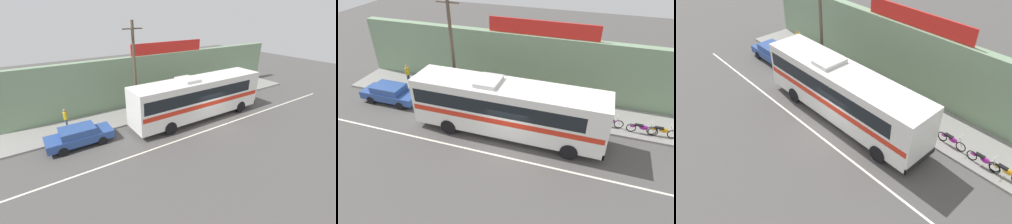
% 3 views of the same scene
% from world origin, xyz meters
% --- Properties ---
extents(ground_plane, '(70.00, 70.00, 0.00)m').
position_xyz_m(ground_plane, '(0.00, 0.00, 0.00)').
color(ground_plane, '#4F4C49').
extents(sidewalk_slab, '(30.00, 3.60, 0.14)m').
position_xyz_m(sidewalk_slab, '(0.00, 5.20, 0.07)').
color(sidewalk_slab, gray).
rests_on(sidewalk_slab, ground_plane).
extents(storefront_facade, '(30.00, 0.70, 4.80)m').
position_xyz_m(storefront_facade, '(0.00, 7.35, 2.40)').
color(storefront_facade, gray).
rests_on(storefront_facade, ground_plane).
extents(storefront_billboard, '(8.19, 0.12, 1.10)m').
position_xyz_m(storefront_billboard, '(0.35, 7.35, 5.35)').
color(storefront_billboard, red).
rests_on(storefront_billboard, storefront_facade).
extents(road_center_stripe, '(30.00, 0.14, 0.01)m').
position_xyz_m(road_center_stripe, '(0.00, -0.80, 0.00)').
color(road_center_stripe, silver).
rests_on(road_center_stripe, ground_plane).
extents(intercity_bus, '(12.24, 2.68, 3.78)m').
position_xyz_m(intercity_bus, '(-0.45, 1.49, 2.07)').
color(intercity_bus, white).
rests_on(intercity_bus, ground_plane).
extents(parked_car, '(4.48, 1.83, 1.37)m').
position_xyz_m(parked_car, '(-10.19, 2.52, 0.74)').
color(parked_car, '#2D4C93').
rests_on(parked_car, ground_plane).
extents(utility_pole, '(1.60, 0.22, 7.98)m').
position_xyz_m(utility_pole, '(-5.12, 3.74, 4.26)').
color(utility_pole, brown).
rests_on(utility_pole, sidewalk_slab).
extents(motorcycle_blue, '(1.94, 0.56, 0.94)m').
position_xyz_m(motorcycle_blue, '(7.95, 4.05, 0.57)').
color(motorcycle_blue, black).
rests_on(motorcycle_blue, sidewalk_slab).
extents(motorcycle_red, '(1.84, 0.56, 0.94)m').
position_xyz_m(motorcycle_red, '(9.15, 4.14, 0.57)').
color(motorcycle_red, black).
rests_on(motorcycle_red, sidewalk_slab).
extents(motorcycle_purple, '(1.82, 0.56, 0.94)m').
position_xyz_m(motorcycle_purple, '(5.91, 4.20, 0.57)').
color(motorcycle_purple, black).
rests_on(motorcycle_purple, sidewalk_slab).
extents(pedestrian_far_right, '(0.30, 0.48, 1.68)m').
position_xyz_m(pedestrian_far_right, '(-10.51, 5.32, 1.12)').
color(pedestrian_far_right, navy).
rests_on(pedestrian_far_right, sidewalk_slab).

